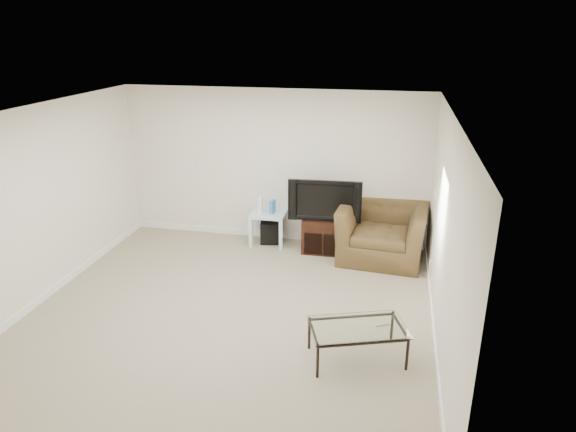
% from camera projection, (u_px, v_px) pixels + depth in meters
% --- Properties ---
extents(floor, '(5.00, 5.00, 0.00)m').
position_uv_depth(floor, '(230.00, 312.00, 6.49)').
color(floor, tan).
rests_on(floor, ground).
extents(ceiling, '(5.00, 5.00, 0.00)m').
position_uv_depth(ceiling, '(221.00, 113.00, 5.62)').
color(ceiling, white).
rests_on(ceiling, ground).
extents(wall_back, '(5.00, 0.02, 2.50)m').
position_uv_depth(wall_back, '(274.00, 166.00, 8.35)').
color(wall_back, silver).
rests_on(wall_back, ground).
extents(wall_left, '(0.02, 5.00, 2.50)m').
position_uv_depth(wall_left, '(39.00, 205.00, 6.54)').
color(wall_left, silver).
rests_on(wall_left, ground).
extents(wall_right, '(0.02, 5.00, 2.50)m').
position_uv_depth(wall_right, '(445.00, 237.00, 5.57)').
color(wall_right, silver).
rests_on(wall_right, ground).
extents(plate_back, '(0.12, 0.02, 0.12)m').
position_uv_depth(plate_back, '(193.00, 162.00, 8.61)').
color(plate_back, white).
rests_on(plate_back, wall_back).
extents(plate_right_switch, '(0.02, 0.09, 0.13)m').
position_uv_depth(plate_right_switch, '(435.00, 193.00, 7.04)').
color(plate_right_switch, white).
rests_on(plate_right_switch, wall_right).
extents(plate_right_outlet, '(0.02, 0.08, 0.12)m').
position_uv_depth(plate_right_outlet, '(430.00, 264.00, 7.10)').
color(plate_right_outlet, white).
rests_on(plate_right_outlet, wall_right).
extents(tv_stand, '(0.69, 0.48, 0.57)m').
position_uv_depth(tv_stand, '(325.00, 234.00, 8.17)').
color(tv_stand, black).
rests_on(tv_stand, floor).
extents(dvd_player, '(0.36, 0.26, 0.05)m').
position_uv_depth(dvd_player, '(325.00, 224.00, 8.07)').
color(dvd_player, black).
rests_on(dvd_player, tv_stand).
extents(television, '(1.06, 0.27, 0.65)m').
position_uv_depth(television, '(325.00, 199.00, 7.93)').
color(television, black).
rests_on(television, tv_stand).
extents(side_table, '(0.57, 0.57, 0.54)m').
position_uv_depth(side_table, '(269.00, 227.00, 8.50)').
color(side_table, '#AEC4D8').
rests_on(side_table, floor).
extents(subwoofer, '(0.41, 0.41, 0.35)m').
position_uv_depth(subwoofer, '(271.00, 231.00, 8.54)').
color(subwoofer, black).
rests_on(subwoofer, floor).
extents(game_console, '(0.08, 0.18, 0.25)m').
position_uv_depth(game_console, '(260.00, 205.00, 8.36)').
color(game_console, white).
rests_on(game_console, side_table).
extents(game_case, '(0.07, 0.16, 0.21)m').
position_uv_depth(game_case, '(272.00, 207.00, 8.34)').
color(game_case, '#337FCC').
rests_on(game_case, side_table).
extents(recliner, '(1.37, 0.96, 1.14)m').
position_uv_depth(recliner, '(383.00, 223.00, 7.82)').
color(recliner, '#523225').
rests_on(recliner, floor).
extents(coffee_table, '(1.15, 0.88, 0.40)m').
position_uv_depth(coffee_table, '(357.00, 343.00, 5.52)').
color(coffee_table, black).
rests_on(coffee_table, floor).
extents(remote, '(0.16, 0.11, 0.02)m').
position_uv_depth(remote, '(382.00, 324.00, 5.47)').
color(remote, '#B2B2B7').
rests_on(remote, coffee_table).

